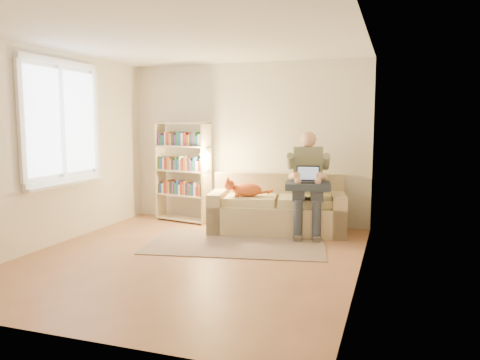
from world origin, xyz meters
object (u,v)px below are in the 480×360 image
(person, at_px, (308,178))
(cat, at_px, (244,189))
(laptop, at_px, (310,178))
(bookshelf, at_px, (183,167))
(sofa, at_px, (277,211))

(person, relative_size, cat, 2.27)
(cat, distance_m, laptop, 1.00)
(bookshelf, bearing_deg, laptop, 2.62)
(cat, xyz_separation_m, bookshelf, (-1.19, 0.37, 0.26))
(sofa, bearing_deg, laptop, -31.80)
(sofa, relative_size, cat, 3.20)
(sofa, xyz_separation_m, laptop, (0.53, -0.20, 0.54))
(sofa, bearing_deg, bookshelf, 163.80)
(person, height_order, bookshelf, bookshelf)
(person, xyz_separation_m, bookshelf, (-2.12, 0.22, 0.07))
(laptop, relative_size, bookshelf, 0.22)
(person, height_order, cat, person)
(sofa, relative_size, laptop, 5.74)
(laptop, height_order, bookshelf, bookshelf)
(laptop, bearing_deg, cat, 170.03)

